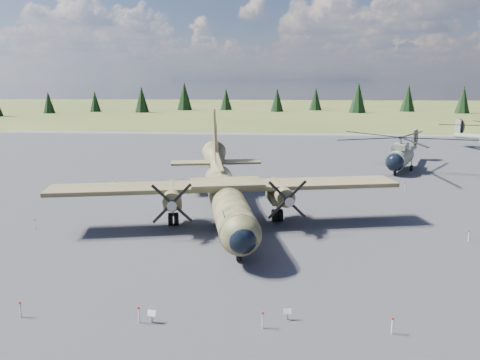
{
  "coord_description": "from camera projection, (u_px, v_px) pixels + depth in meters",
  "views": [
    {
      "loc": [
        2.68,
        -33.76,
        11.55
      ],
      "look_at": [
        -0.42,
        2.0,
        3.87
      ],
      "focal_mm": 35.0,
      "sensor_mm": 36.0,
      "label": 1
    }
  ],
  "objects": [
    {
      "name": "ground",
      "position": [
        243.0,
        235.0,
        35.53
      ],
      "size": [
        500.0,
        500.0,
        0.0
      ],
      "primitive_type": "plane",
      "color": "brown",
      "rests_on": "ground"
    },
    {
      "name": "apron",
      "position": [
        251.0,
        202.0,
        45.28
      ],
      "size": [
        120.0,
        120.0,
        0.04
      ],
      "primitive_type": "cube",
      "color": "slate",
      "rests_on": "ground"
    },
    {
      "name": "transport_plane",
      "position": [
        225.0,
        191.0,
        38.48
      ],
      "size": [
        27.7,
        24.86,
        9.15
      ],
      "rotation": [
        0.0,
        0.0,
        0.21
      ],
      "color": "#31391F",
      "rests_on": "ground"
    },
    {
      "name": "helicopter_near",
      "position": [
        401.0,
        146.0,
        59.8
      ],
      "size": [
        23.7,
        23.7,
        4.57
      ],
      "rotation": [
        0.0,
        0.0,
        -0.42
      ],
      "color": "gray",
      "rests_on": "ground"
    },
    {
      "name": "info_placard_left",
      "position": [
        152.0,
        314.0,
        22.63
      ],
      "size": [
        0.44,
        0.24,
        0.66
      ],
      "rotation": [
        0.0,
        0.0,
        -0.15
      ],
      "color": "gray",
      "rests_on": "ground"
    },
    {
      "name": "info_placard_right",
      "position": [
        287.0,
        312.0,
        22.9
      ],
      "size": [
        0.41,
        0.22,
        0.61
      ],
      "rotation": [
        0.0,
        0.0,
        0.15
      ],
      "color": "gray",
      "rests_on": "ground"
    },
    {
      "name": "barrier_fence",
      "position": [
        237.0,
        229.0,
        35.39
      ],
      "size": [
        33.12,
        29.62,
        0.85
      ],
      "color": "silver",
      "rests_on": "ground"
    },
    {
      "name": "treeline",
      "position": [
        230.0,
        181.0,
        32.22
      ],
      "size": [
        315.71,
        310.65,
        10.99
      ],
      "color": "black",
      "rests_on": "ground"
    }
  ]
}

